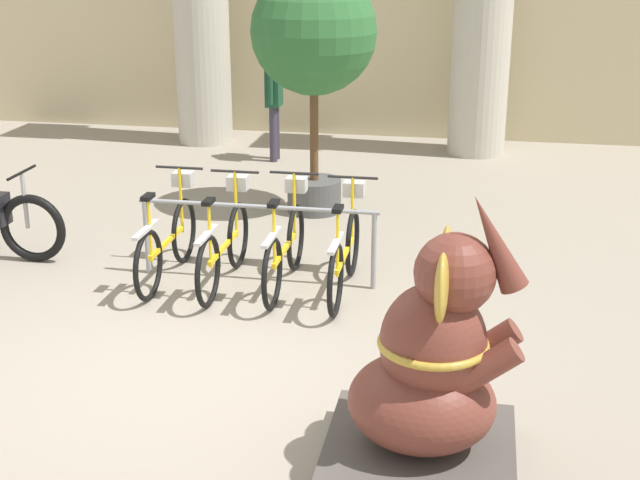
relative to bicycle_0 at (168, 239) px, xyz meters
name	(u,v)px	position (x,y,z in m)	size (l,w,h in m)	color
ground_plane	(176,372)	(0.70, -1.86, -0.40)	(60.00, 60.00, 0.00)	gray
bike_rack	(257,225)	(0.87, 0.09, 0.16)	(2.34, 0.05, 0.77)	gray
bicycle_0	(168,239)	(0.00, 0.00, 0.00)	(0.48, 1.66, 1.01)	black
bicycle_1	(225,244)	(0.58, -0.04, 0.00)	(0.48, 1.66, 1.01)	black
bicycle_2	(285,246)	(1.16, 0.00, 0.00)	(0.48, 1.66, 1.01)	black
bicycle_3	(345,252)	(1.74, -0.05, 0.00)	(0.48, 1.66, 1.01)	black
elephant_statue	(430,382)	(2.69, -2.83, 0.22)	(1.18, 1.18, 1.85)	#4C4742
person_pedestrian	(274,94)	(-0.06, 4.75, 0.58)	(0.22, 0.47, 1.64)	#383342
potted_tree	(314,41)	(0.98, 2.40, 1.62)	(1.44, 1.44, 2.85)	#4C4C4C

